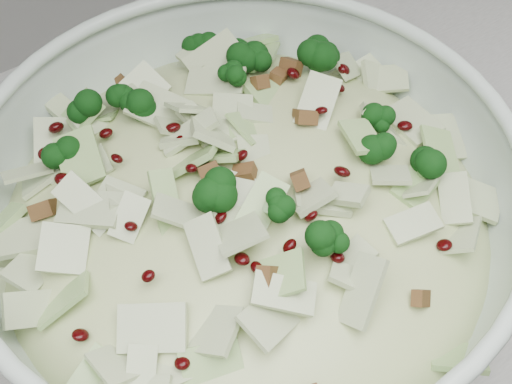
# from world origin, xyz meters

# --- Properties ---
(mixing_bowl) EXTENTS (0.43, 0.43, 0.16)m
(mixing_bowl) POSITION_xyz_m (0.37, 1.60, 0.98)
(mixing_bowl) COLOR #B5C8BB
(mixing_bowl) RESTS_ON counter
(salad) EXTENTS (0.43, 0.43, 0.16)m
(salad) POSITION_xyz_m (0.37, 1.60, 1.01)
(salad) COLOR beige
(salad) RESTS_ON mixing_bowl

